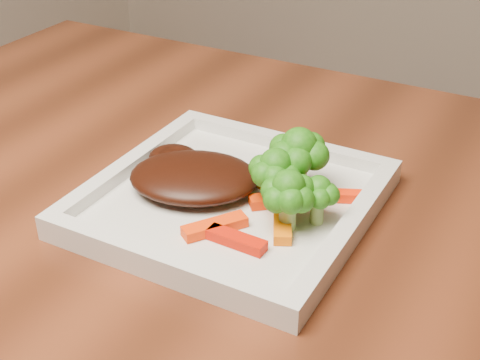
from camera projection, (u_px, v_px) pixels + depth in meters
The scene contains 12 objects.
plate at pixel (231, 204), 0.68m from camera, with size 0.27×0.27×0.01m, color silver.
steak at pixel (194, 177), 0.68m from camera, with size 0.13×0.10×0.03m, color black.
broccoli_0 at pixel (298, 164), 0.67m from camera, with size 0.07×0.07×0.07m, color #326310, non-canonical shape.
broccoli_1 at pixel (318, 193), 0.62m from camera, with size 0.05×0.05×0.06m, color #366C12, non-canonical shape.
broccoli_2 at pixel (288, 202), 0.62m from camera, with size 0.06×0.06×0.06m, color #167613, non-canonical shape.
broccoli_3 at pixel (275, 179), 0.65m from camera, with size 0.06×0.06×0.06m, color #265B0F, non-canonical shape.
carrot_0 at pixel (236, 240), 0.61m from camera, with size 0.06×0.02×0.01m, color red.
carrot_2 at pixel (215, 226), 0.62m from camera, with size 0.06×0.02×0.01m, color #FF3704.
carrot_3 at pixel (339, 196), 0.67m from camera, with size 0.05×0.01×0.01m, color #FF2704.
carrot_4 at pixel (275, 174), 0.71m from camera, with size 0.06×0.01×0.01m, color #CF6003.
carrot_5 at pixel (282, 222), 0.63m from camera, with size 0.06×0.02×0.01m, color #F26803.
carrot_6 at pixel (281, 199), 0.67m from camera, with size 0.06×0.02×0.01m, color red.
Camera 1 is at (0.06, -0.61, 1.12)m, focal length 50.00 mm.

